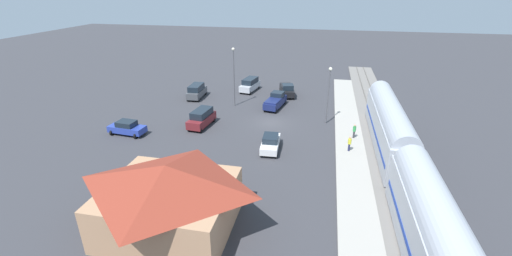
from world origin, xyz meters
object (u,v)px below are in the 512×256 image
(pedestrian_on_platform, at_px, (350,143))
(pedestrian_waiting_far, at_px, (354,130))
(sedan_blue, at_px, (127,128))
(sedan_white, at_px, (270,143))
(station_building, at_px, (168,196))
(pickup_navy, at_px, (275,101))
(light_pole_near_platform, at_px, (329,89))
(light_pole_lot_center, at_px, (234,71))
(suv_charcoal, at_px, (197,91))
(pickup_black, at_px, (287,90))
(suv_silver, at_px, (250,84))
(suv_maroon, at_px, (202,118))

(pedestrian_on_platform, distance_m, pedestrian_waiting_far, 3.65)
(pedestrian_on_platform, distance_m, sedan_blue, 26.45)
(pedestrian_on_platform, relative_size, sedan_white, 0.37)
(station_building, distance_m, pickup_navy, 28.33)
(sedan_blue, bearing_deg, pickup_navy, -140.85)
(light_pole_near_platform, relative_size, light_pole_lot_center, 0.86)
(pedestrian_on_platform, distance_m, light_pole_near_platform, 9.26)
(sedan_blue, xyz_separation_m, light_pole_near_platform, (-23.87, -8.58, 3.89))
(pedestrian_on_platform, height_order, suv_charcoal, suv_charcoal)
(suv_charcoal, height_order, pickup_black, suv_charcoal)
(pickup_navy, bearing_deg, suv_charcoal, -8.26)
(sedan_white, bearing_deg, light_pole_near_platform, -123.21)
(pedestrian_waiting_far, height_order, sedan_blue, pedestrian_waiting_far)
(pickup_navy, xyz_separation_m, pickup_black, (-0.99, -6.10, 0.00))
(pedestrian_waiting_far, relative_size, sedan_white, 0.37)
(light_pole_near_platform, bearing_deg, suv_silver, -42.69)
(sedan_white, xyz_separation_m, suv_silver, (7.13, -21.16, 0.27))
(station_building, bearing_deg, suv_maroon, -76.42)
(pedestrian_on_platform, height_order, sedan_white, pedestrian_on_platform)
(sedan_blue, relative_size, pickup_navy, 0.82)
(suv_silver, bearing_deg, light_pole_near_platform, 137.31)
(pickup_black, bearing_deg, suv_maroon, 58.32)
(suv_charcoal, bearing_deg, pedestrian_waiting_far, 154.87)
(pedestrian_on_platform, distance_m, pickup_navy, 16.39)
(sedan_white, distance_m, pickup_navy, 13.91)
(pickup_navy, xyz_separation_m, suv_silver, (5.56, -7.34, 0.12))
(pedestrian_waiting_far, xyz_separation_m, pickup_navy, (10.80, -9.34, -0.25))
(pedestrian_on_platform, bearing_deg, sedan_blue, 0.86)
(sedan_white, bearing_deg, suv_charcoal, -46.86)
(pickup_black, height_order, suv_silver, suv_silver)
(pickup_navy, relative_size, pickup_black, 0.99)
(suv_charcoal, xyz_separation_m, pickup_black, (-14.18, -4.18, -0.12))
(suv_maroon, distance_m, pickup_black, 17.68)
(sedan_blue, height_order, suv_silver, suv_silver)
(sedan_white, bearing_deg, pedestrian_waiting_far, -154.11)
(suv_charcoal, height_order, light_pole_lot_center, light_pole_lot_center)
(station_building, distance_m, suv_charcoal, 31.46)
(suv_silver, bearing_deg, sedan_white, 108.62)
(pedestrian_waiting_far, height_order, suv_maroon, suv_maroon)
(station_building, height_order, sedan_white, station_building)
(suv_charcoal, bearing_deg, suv_maroon, 114.23)
(pickup_black, bearing_deg, light_pole_lot_center, 42.43)
(suv_maroon, xyz_separation_m, suv_silver, (-2.73, -16.29, 0.00))
(suv_maroon, bearing_deg, light_pole_lot_center, -103.94)
(suv_silver, bearing_deg, station_building, 93.05)
(pedestrian_on_platform, xyz_separation_m, pickup_black, (9.10, -19.01, -0.25))
(suv_maroon, relative_size, suv_silver, 0.98)
(pickup_navy, bearing_deg, pedestrian_on_platform, 128.01)
(suv_charcoal, bearing_deg, light_pole_near_platform, 162.21)
(light_pole_lot_center, bearing_deg, sedan_blue, 51.64)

